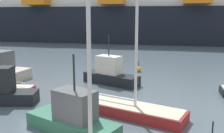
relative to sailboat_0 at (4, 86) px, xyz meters
name	(u,v)px	position (x,y,z in m)	size (l,w,h in m)	color
sailboat_0	(4,86)	(0.00, 0.00, 0.00)	(4.88, 1.97, 9.24)	maroon
sailboat_5	(127,106)	(10.50, -2.27, 0.09)	(7.44, 3.73, 10.96)	maroon
fishing_boat_2	(110,74)	(7.57, 4.48, 0.47)	(5.34, 3.22, 4.26)	black
fishing_boat_3	(73,118)	(8.36, -5.49, 0.41)	(5.46, 3.32, 4.15)	#2D6B51
channel_buoy_2	(139,69)	(9.21, 9.88, -0.13)	(0.58, 0.58, 1.20)	orange
cruise_ship	(155,6)	(7.03, 44.37, 7.44)	(139.49, 28.33, 24.53)	black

